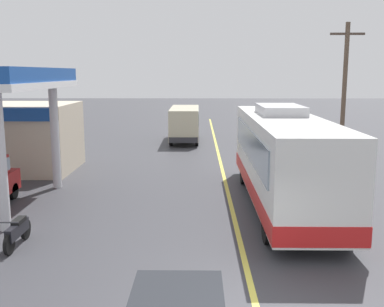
# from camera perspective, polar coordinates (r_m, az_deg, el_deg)

# --- Properties ---
(ground) EXTENTS (120.00, 120.00, 0.00)m
(ground) POSITION_cam_1_polar(r_m,az_deg,el_deg) (28.99, 3.24, 0.36)
(ground) COLOR #38383D
(lane_divider_stripe) EXTENTS (0.16, 50.00, 0.01)m
(lane_divider_stripe) POSITION_cam_1_polar(r_m,az_deg,el_deg) (24.08, 3.74, -1.65)
(lane_divider_stripe) COLOR #D8CC4C
(lane_divider_stripe) RESTS_ON ground
(wet_puddle_patch) EXTENTS (2.12, 3.32, 0.01)m
(wet_puddle_patch) POSITION_cam_1_polar(r_m,az_deg,el_deg) (10.30, -2.02, -18.35)
(wet_puddle_patch) COLOR #26282D
(wet_puddle_patch) RESTS_ON ground
(coach_bus_main) EXTENTS (2.60, 11.04, 3.69)m
(coach_bus_main) POSITION_cam_1_polar(r_m,az_deg,el_deg) (17.12, 11.44, -0.83)
(coach_bus_main) COLOR white
(coach_bus_main) RESTS_ON ground
(minibus_opposing_lane) EXTENTS (2.04, 6.13, 2.44)m
(minibus_opposing_lane) POSITION_cam_1_polar(r_m,az_deg,el_deg) (32.70, -0.93, 4.10)
(minibus_opposing_lane) COLOR #BFB799
(minibus_opposing_lane) RESTS_ON ground
(motorcycle_parked_forecourt) EXTENTS (0.55, 1.80, 0.92)m
(motorcycle_parked_forecourt) POSITION_cam_1_polar(r_m,az_deg,el_deg) (14.04, -21.14, -9.14)
(motorcycle_parked_forecourt) COLOR black
(motorcycle_parked_forecourt) RESTS_ON ground
(utility_pole_roadside) EXTENTS (1.80, 0.24, 7.53)m
(utility_pole_roadside) POSITION_cam_1_polar(r_m,az_deg,el_deg) (25.76, 18.63, 7.45)
(utility_pole_roadside) COLOR brown
(utility_pole_roadside) RESTS_ON ground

